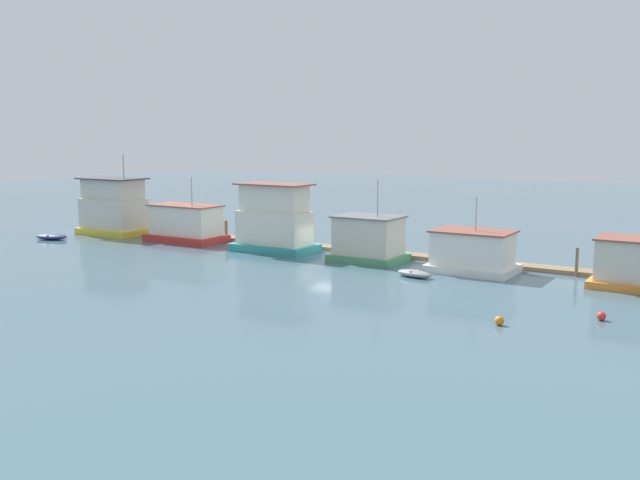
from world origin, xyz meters
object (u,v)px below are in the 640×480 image
(houseboat_red, at_px, (186,224))
(buoy_orange, at_px, (499,321))
(houseboat_yellow, at_px, (113,208))
(buoy_red, at_px, (601,316))
(houseboat_teal, at_px, (274,221))
(mooring_post_near_left, at_px, (577,262))
(houseboat_green, at_px, (368,239))
(mooring_post_near_right, at_px, (226,231))
(dinghy_navy, at_px, (51,237))
(houseboat_white, at_px, (473,252))
(dinghy_grey, at_px, (414,273))
(mooring_post_far_left, at_px, (194,232))

(houseboat_red, relative_size, buoy_orange, 15.01)
(houseboat_red, bearing_deg, houseboat_yellow, -179.40)
(houseboat_red, height_order, buoy_red, houseboat_red)
(houseboat_teal, xyz_separation_m, buoy_red, (26.72, -8.88, -2.22))
(mooring_post_near_left, xyz_separation_m, buoy_orange, (-0.58, -14.57, -0.75))
(houseboat_green, xyz_separation_m, mooring_post_near_right, (-15.13, 1.81, -0.67))
(houseboat_teal, height_order, buoy_orange, houseboat_teal)
(dinghy_navy, xyz_separation_m, mooring_post_near_left, (44.03, 7.30, 0.73))
(houseboat_yellow, xyz_separation_m, mooring_post_near_right, (12.02, 1.90, -1.54))
(dinghy_navy, relative_size, buoy_red, 7.13)
(mooring_post_near_right, bearing_deg, houseboat_red, -149.47)
(houseboat_green, distance_m, buoy_red, 20.47)
(dinghy_navy, bearing_deg, houseboat_yellow, 67.96)
(mooring_post_near_right, bearing_deg, buoy_red, -18.14)
(houseboat_white, xyz_separation_m, buoy_red, (10.06, -8.92, -1.15))
(houseboat_yellow, bearing_deg, dinghy_grey, -6.68)
(houseboat_red, height_order, dinghy_navy, houseboat_red)
(mooring_post_near_right, xyz_separation_m, buoy_red, (33.40, -10.94, -0.72))
(houseboat_yellow, bearing_deg, houseboat_green, 0.20)
(houseboat_teal, bearing_deg, houseboat_red, 178.47)
(houseboat_teal, bearing_deg, houseboat_white, 0.15)
(houseboat_teal, xyz_separation_m, mooring_post_far_left, (-10.39, 2.07, -1.84))
(houseboat_white, bearing_deg, houseboat_yellow, 179.80)
(dinghy_grey, distance_m, mooring_post_near_right, 21.45)
(mooring_post_far_left, bearing_deg, buoy_orange, -23.86)
(dinghy_grey, xyz_separation_m, mooring_post_near_left, (9.16, 5.73, 0.75))
(dinghy_grey, relative_size, buoy_red, 6.05)
(houseboat_white, distance_m, mooring_post_far_left, 27.13)
(mooring_post_far_left, height_order, buoy_orange, mooring_post_far_left)
(houseboat_green, bearing_deg, buoy_red, -26.56)
(houseboat_green, distance_m, mooring_post_near_left, 14.81)
(houseboat_green, bearing_deg, mooring_post_near_right, 173.19)
(houseboat_red, relative_size, mooring_post_near_right, 3.70)
(mooring_post_near_right, distance_m, buoy_red, 35.15)
(houseboat_red, height_order, houseboat_green, houseboat_green)
(houseboat_green, bearing_deg, houseboat_white, -1.49)
(houseboat_green, relative_size, mooring_post_far_left, 4.96)
(dinghy_grey, height_order, mooring_post_near_right, mooring_post_near_right)
(mooring_post_near_left, height_order, mooring_post_near_right, mooring_post_near_left)
(houseboat_white, bearing_deg, mooring_post_far_left, 175.73)
(houseboat_white, height_order, mooring_post_far_left, houseboat_white)
(buoy_orange, bearing_deg, mooring_post_near_left, 87.72)
(houseboat_green, bearing_deg, mooring_post_far_left, 174.52)
(houseboat_red, xyz_separation_m, houseboat_green, (18.19, -0.00, 0.08))
(mooring_post_near_left, distance_m, buoy_red, 11.54)
(houseboat_yellow, xyz_separation_m, mooring_post_near_left, (41.84, 1.90, -1.50))
(mooring_post_near_right, distance_m, mooring_post_far_left, 3.72)
(houseboat_yellow, height_order, houseboat_red, houseboat_yellow)
(houseboat_teal, relative_size, buoy_orange, 14.47)
(houseboat_green, xyz_separation_m, buoy_red, (18.27, -9.13, -1.39))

